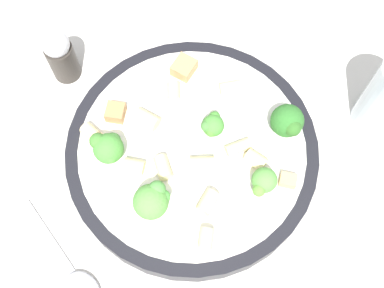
# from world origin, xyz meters

# --- Properties ---
(ground_plane) EXTENTS (2.00, 2.00, 0.00)m
(ground_plane) POSITION_xyz_m (0.00, 0.00, 0.00)
(ground_plane) COLOR beige
(pasta_bowl) EXTENTS (0.29, 0.29, 0.03)m
(pasta_bowl) POSITION_xyz_m (0.00, 0.00, 0.02)
(pasta_bowl) COLOR black
(pasta_bowl) RESTS_ON ground_plane
(broccoli_floret_0) EXTENTS (0.04, 0.04, 0.04)m
(broccoli_floret_0) POSITION_xyz_m (0.07, 0.06, 0.05)
(broccoli_floret_0) COLOR #93B766
(broccoli_floret_0) RESTS_ON pasta_bowl
(broccoli_floret_1) EXTENTS (0.04, 0.04, 0.04)m
(broccoli_floret_1) POSITION_xyz_m (-0.08, -0.07, 0.06)
(broccoli_floret_1) COLOR #93B766
(broccoli_floret_1) RESTS_ON pasta_bowl
(broccoli_floret_2) EXTENTS (0.03, 0.03, 0.04)m
(broccoli_floret_2) POSITION_xyz_m (-0.09, 0.00, 0.05)
(broccoli_floret_2) COLOR #9EC175
(broccoli_floret_2) RESTS_ON pasta_bowl
(broccoli_floret_3) EXTENTS (0.04, 0.04, 0.04)m
(broccoli_floret_3) POSITION_xyz_m (-0.00, 0.08, 0.05)
(broccoli_floret_3) COLOR #93B766
(broccoli_floret_3) RESTS_ON pasta_bowl
(broccoli_floret_4) EXTENTS (0.03, 0.03, 0.03)m
(broccoli_floret_4) POSITION_xyz_m (-0.01, -0.03, 0.05)
(broccoli_floret_4) COLOR #93B766
(broccoli_floret_4) RESTS_ON pasta_bowl
(rigatoni_0) EXTENTS (0.02, 0.02, 0.02)m
(rigatoni_0) POSITION_xyz_m (-0.07, -0.02, 0.04)
(rigatoni_0) COLOR beige
(rigatoni_0) RESTS_ON pasta_bowl
(rigatoni_1) EXTENTS (0.03, 0.02, 0.02)m
(rigatoni_1) POSITION_xyz_m (0.04, 0.06, 0.04)
(rigatoni_1) COLOR beige
(rigatoni_1) RESTS_ON pasta_bowl
(rigatoni_2) EXTENTS (0.03, 0.03, 0.02)m
(rigatoni_2) POSITION_xyz_m (-0.02, 0.01, 0.04)
(rigatoni_2) COLOR beige
(rigatoni_2) RESTS_ON pasta_bowl
(rigatoni_3) EXTENTS (0.03, 0.03, 0.01)m
(rigatoni_3) POSITION_xyz_m (-0.05, -0.03, 0.04)
(rigatoni_3) COLOR beige
(rigatoni_3) RESTS_ON pasta_bowl
(rigatoni_4) EXTENTS (0.02, 0.02, 0.02)m
(rigatoni_4) POSITION_xyz_m (-0.07, 0.08, 0.04)
(rigatoni_4) COLOR beige
(rigatoni_4) RESTS_ON pasta_bowl
(rigatoni_5) EXTENTS (0.03, 0.03, 0.02)m
(rigatoni_5) POSITION_xyz_m (0.05, -0.05, 0.04)
(rigatoni_5) COLOR beige
(rigatoni_5) RESTS_ON pasta_bowl
(rigatoni_6) EXTENTS (0.03, 0.02, 0.02)m
(rigatoni_6) POSITION_xyz_m (0.10, 0.05, 0.04)
(rigatoni_6) COLOR beige
(rigatoni_6) RESTS_ON pasta_bowl
(rigatoni_7) EXTENTS (0.03, 0.03, 0.02)m
(rigatoni_7) POSITION_xyz_m (0.01, 0.04, 0.04)
(rigatoni_7) COLOR beige
(rigatoni_7) RESTS_ON pasta_bowl
(rigatoni_8) EXTENTS (0.03, 0.02, 0.02)m
(rigatoni_8) POSITION_xyz_m (0.06, -0.00, 0.04)
(rigatoni_8) COLOR beige
(rigatoni_8) RESTS_ON pasta_bowl
(rigatoni_9) EXTENTS (0.02, 0.03, 0.02)m
(rigatoni_9) POSITION_xyz_m (-0.05, 0.05, 0.04)
(rigatoni_9) COLOR beige
(rigatoni_9) RESTS_ON pasta_bowl
(rigatoni_10) EXTENTS (0.03, 0.03, 0.02)m
(rigatoni_10) POSITION_xyz_m (0.00, -0.09, 0.04)
(rigatoni_10) COLOR beige
(rigatoni_10) RESTS_ON pasta_bowl
(chicken_chunk_0) EXTENTS (0.02, 0.03, 0.02)m
(chicken_chunk_0) POSITION_xyz_m (0.06, -0.08, 0.04)
(chicken_chunk_0) COLOR tan
(chicken_chunk_0) RESTS_ON pasta_bowl
(chicken_chunk_1) EXTENTS (0.02, 0.02, 0.01)m
(chicken_chunk_1) POSITION_xyz_m (-0.11, -0.02, 0.04)
(chicken_chunk_1) COLOR tan
(chicken_chunk_1) RESTS_ON pasta_bowl
(chicken_chunk_2) EXTENTS (0.03, 0.03, 0.02)m
(chicken_chunk_2) POSITION_xyz_m (0.10, 0.01, 0.04)
(chicken_chunk_2) COLOR #A87A4C
(chicken_chunk_2) RESTS_ON pasta_bowl
(pepper_shaker) EXTENTS (0.04, 0.04, 0.08)m
(pepper_shaker) POSITION_xyz_m (0.20, -0.02, 0.04)
(pepper_shaker) COLOR #332D28
(pepper_shaker) RESTS_ON ground_plane
(spoon) EXTENTS (0.15, 0.08, 0.01)m
(spoon) POSITION_xyz_m (0.04, 0.19, 0.00)
(spoon) COLOR #B2B2B7
(spoon) RESTS_ON ground_plane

